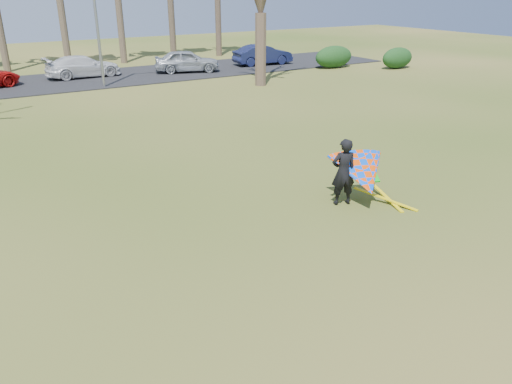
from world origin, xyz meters
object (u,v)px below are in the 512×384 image
streetlight (98,4)px  car_5 (263,55)px  car_3 (83,66)px  car_4 (187,61)px  kite_flyer (360,174)px

streetlight → car_5: streetlight is taller
car_3 → car_4: (6.36, -1.52, 0.06)m
streetlight → car_4: bearing=21.1°
car_4 → car_5: (6.03, 0.21, -0.02)m
car_4 → car_5: 6.03m
car_3 → car_5: size_ratio=1.07×
car_4 → kite_flyer: size_ratio=1.76×
car_3 → car_5: (12.38, -1.32, 0.04)m
streetlight → car_3: 5.38m
car_3 → car_5: 12.45m
streetlight → car_3: bearing=94.9°
streetlight → kite_flyer: 20.19m
car_3 → kite_flyer: 23.73m
car_3 → kite_flyer: size_ratio=1.89×
car_3 → car_4: bearing=-106.1°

